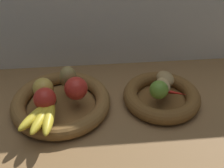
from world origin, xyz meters
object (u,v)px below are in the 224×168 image
Objects in this scene: fruit_bowl_right at (161,96)px; apple_red_front at (45,99)px; potato_back at (165,79)px; banana_bunch_front at (43,116)px; potato_large at (163,85)px; apple_golden_left at (43,88)px; lime_near at (159,90)px; pear_brown at (68,77)px; chili_pepper at (170,92)px; fruit_bowl_left at (61,102)px; apple_red_right at (76,88)px.

fruit_bowl_right is 40.13cm from apple_red_front.
potato_back is (1.80, 3.95, 4.86)cm from fruit_bowl_right.
potato_large is at bearing 15.42° from banana_bunch_front.
potato_large is (40.46, -0.63, -1.27)cm from apple_golden_left.
fruit_bowl_right is 7.18cm from lime_near.
potato_large is (39.55, 10.91, 0.56)cm from banana_bunch_front.
banana_bunch_front is (-7.17, -16.29, -2.39)cm from pear_brown.
apple_red_front reaches higher than lime_near.
lime_near is (37.23, 7.43, 1.53)cm from banana_bunch_front.
fruit_bowl_right is at bearing 151.54° from chili_pepper.
pear_brown reaches higher than fruit_bowl_right.
banana_bunch_front reaches higher than fruit_bowl_right.
chili_pepper is at bearing -12.88° from pear_brown.
lime_near reaches higher than fruit_bowl_right.
apple_golden_left is 0.86× the size of pear_brown.
apple_golden_left reaches higher than chili_pepper.
fruit_bowl_left is 1.25× the size of fruit_bowl_right.
pear_brown is at bearing 163.56° from lime_near.
apple_red_right is 1.23× the size of lime_near.
fruit_bowl_right is at bearing -0.90° from apple_golden_left.
chili_pepper is (37.23, -2.49, 3.83)cm from fruit_bowl_left.
chili_pepper is at bearing -87.50° from potato_back.
pear_brown is 32.88cm from potato_large.
banana_bunch_front is 42.47cm from chili_pepper.
apple_red_right reaches higher than lime_near.
potato_large is at bearing -114.44° from potato_back.
fruit_bowl_left is at bearing 180.00° from fruit_bowl_right.
lime_near is 4.94cm from chili_pepper.
fruit_bowl_left is 4.92× the size of apple_golden_left.
apple_red_right reaches higher than potato_large.
apple_red_right is at bearing -9.08° from apple_golden_left.
pear_brown reaches higher than fruit_bowl_left.
potato_large is (39.29, 5.23, -1.41)cm from apple_red_front.
apple_red_front reaches higher than potato_large.
banana_bunch_front is at bearing -168.72° from lime_near.
potato_back is at bearing 6.10° from fruit_bowl_left.
apple_red_right is 14.18cm from banana_bunch_front.
apple_golden_left is 11.72cm from banana_bunch_front.
apple_golden_left is 38.36cm from lime_near.
fruit_bowl_left is at bearing 168.79° from apple_red_right.
apple_red_front is at bearing -123.03° from pear_brown.
lime_near is at bearing -145.58° from chili_pepper.
apple_golden_left is at bearing -149.54° from pear_brown.
fruit_bowl_right is 3.79× the size of apple_red_front.
potato_back reaches higher than fruit_bowl_right.
apple_red_right is 1.08× the size of apple_red_front.
apple_red_right is 29.61cm from potato_large.
apple_red_front is (1.18, -5.87, 0.14)cm from apple_golden_left.
pear_brown is at bearing 177.60° from potato_back.
apple_red_front reaches higher than fruit_bowl_right.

